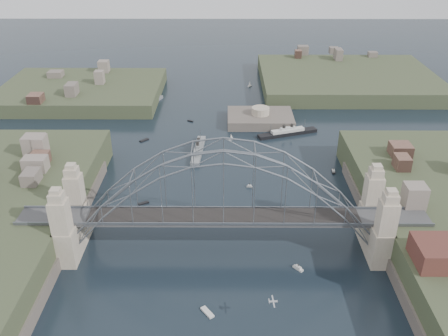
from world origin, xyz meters
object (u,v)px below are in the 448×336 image
at_px(ocean_liner, 288,133).
at_px(fort_island, 260,123).
at_px(naval_cruiser_far, 153,102).
at_px(naval_cruiser_near, 198,150).
at_px(bridge, 224,200).

bearing_deg(ocean_liner, fort_island, 128.59).
bearing_deg(naval_cruiser_far, fort_island, -24.90).
distance_m(naval_cruiser_near, naval_cruiser_far, 45.51).
height_order(bridge, fort_island, bridge).
distance_m(naval_cruiser_near, ocean_liner, 30.87).
relative_size(fort_island, ocean_liner, 1.12).
bearing_deg(fort_island, ocean_liner, -51.41).
height_order(naval_cruiser_near, naval_cruiser_far, naval_cruiser_near).
bearing_deg(bridge, fort_island, 80.27).
xyz_separation_m(naval_cruiser_near, naval_cruiser_far, (-19.05, 41.33, -0.14)).
relative_size(fort_island, naval_cruiser_far, 1.60).
xyz_separation_m(fort_island, naval_cruiser_near, (-19.79, -23.30, 1.21)).
bearing_deg(ocean_liner, bridge, -108.68).
relative_size(bridge, naval_cruiser_far, 6.10).
height_order(fort_island, naval_cruiser_near, fort_island).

